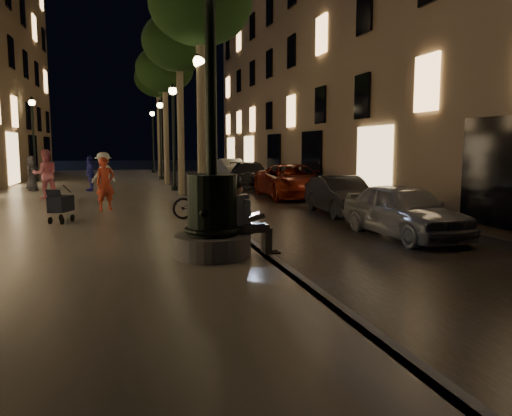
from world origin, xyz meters
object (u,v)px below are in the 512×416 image
object	(u,v)px
lamp_curb_b	(173,123)
bicycle	(203,202)
tree_near	(200,5)
car_front	(404,210)
lamp_curb_c	(160,129)
pedestrian_dark	(32,173)
tree_far	(158,79)
lamp_left_c	(33,128)
pedestrian_white	(104,174)
fountain_lamppost	(212,201)
pedestrian_red	(105,184)
pedestrian_blue	(90,173)
tree_second	(179,43)
lamp_curb_a	(200,111)
car_second	(341,195)
lamp_curb_d	(153,133)
pedestrian_pink	(45,174)
car_third	(292,181)
stroller	(61,204)
seated_man_laptop	(245,216)
car_fifth	(231,168)
tree_third	(165,70)
car_rear	(250,175)

from	to	relation	value
lamp_curb_b	bicycle	distance (m)	9.41
tree_near	car_front	bearing A→B (deg)	-44.73
lamp_curb_c	pedestrian_dark	bearing A→B (deg)	-134.79
tree_far	lamp_left_c	distance (m)	8.11
pedestrian_white	lamp_curb_b	bearing A→B (deg)	170.77
pedestrian_dark	fountain_lamppost	bearing A→B (deg)	-143.45
tree_far	pedestrian_red	bearing A→B (deg)	-99.84
lamp_left_c	pedestrian_blue	world-z (taller)	lamp_left_c
tree_far	lamp_curb_b	size ratio (longest dim) A/B	1.56
tree_second	lamp_curb_a	world-z (taller)	tree_second
car_second	lamp_curb_d	bearing A→B (deg)	103.90
fountain_lamppost	lamp_curb_b	bearing A→B (deg)	87.14
car_second	pedestrian_pink	size ratio (longest dim) A/B	2.01
fountain_lamppost	car_third	bearing A→B (deg)	64.41
stroller	bicycle	xyz separation A→B (m)	(3.76, -0.07, -0.04)
seated_man_laptop	tree_second	world-z (taller)	tree_second
seated_man_laptop	lamp_curb_a	xyz separation A→B (m)	(0.09, 6.00, 2.31)
bicycle	car_fifth	bearing A→B (deg)	-21.55
car_front	pedestrian_dark	xyz separation A→B (m)	(-10.57, 13.90, 0.33)
tree_near	pedestrian_red	distance (m)	6.10
lamp_left_c	pedestrian_white	size ratio (longest dim) A/B	2.72
car_fifth	tree_second	bearing A→B (deg)	-112.26
fountain_lamppost	pedestrian_white	world-z (taller)	fountain_lamppost
lamp_curb_d	car_third	bearing A→B (deg)	-75.72
tree_third	car_rear	bearing A→B (deg)	-13.09
tree_far	lamp_curb_b	world-z (taller)	tree_far
car_fifth	car_front	bearing A→B (deg)	-93.66
tree_third	tree_far	bearing A→B (deg)	89.24
car_front	pedestrian_blue	distance (m)	15.20
fountain_lamppost	car_third	size ratio (longest dim) A/B	1.00
seated_man_laptop	lamp_left_c	bearing A→B (deg)	107.68
tree_third	pedestrian_white	bearing A→B (deg)	-117.04
bicycle	pedestrian_dark	bearing A→B (deg)	22.50
stroller	pedestrian_pink	size ratio (longest dim) A/B	0.53
car_fifth	pedestrian_pink	bearing A→B (deg)	-128.80
stroller	pedestrian_red	bearing A→B (deg)	88.26
car_rear	tree_far	bearing A→B (deg)	126.70
tree_second	pedestrian_pink	world-z (taller)	tree_second
lamp_curb_d	bicycle	world-z (taller)	lamp_curb_d
stroller	car_third	world-z (taller)	car_third
fountain_lamppost	lamp_curb_a	bearing A→B (deg)	83.35
pedestrian_dark	lamp_curb_c	bearing A→B (deg)	-27.79
stroller	pedestrian_white	world-z (taller)	pedestrian_white
lamp_curb_c	fountain_lamppost	bearing A→B (deg)	-91.82
pedestrian_red	bicycle	size ratio (longest dim) A/B	0.95
seated_man_laptop	tree_third	world-z (taller)	tree_third
car_second	car_rear	size ratio (longest dim) A/B	0.81
tree_second	tree_near	bearing A→B (deg)	-90.48
stroller	car_second	size ratio (longest dim) A/B	0.26
tree_far	car_fifth	world-z (taller)	tree_far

